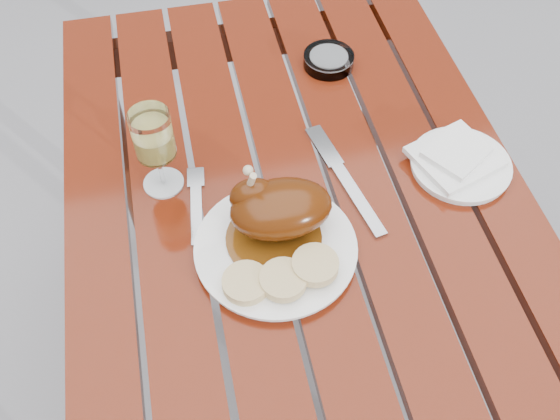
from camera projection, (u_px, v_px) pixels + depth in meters
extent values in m
plane|color=slate|center=(292.00, 371.00, 1.68)|extent=(60.00, 60.00, 0.00)
cube|color=maroon|center=(295.00, 303.00, 1.38)|extent=(0.80, 1.20, 0.75)
cylinder|color=white|center=(276.00, 249.00, 1.01)|extent=(0.29, 0.29, 0.02)
cylinder|color=#582D0A|center=(274.00, 238.00, 1.01)|extent=(0.16, 0.16, 0.00)
ellipsoid|color=#582106|center=(281.00, 209.00, 0.99)|extent=(0.17, 0.11, 0.08)
ellipsoid|color=#582106|center=(253.00, 196.00, 0.99)|extent=(0.08, 0.05, 0.06)
cylinder|color=#C6B28C|center=(249.00, 187.00, 0.98)|extent=(0.02, 0.04, 0.09)
cylinder|color=#DCC786|center=(246.00, 283.00, 0.95)|extent=(0.07, 0.07, 0.02)
cylinder|color=#DCC786|center=(283.00, 280.00, 0.95)|extent=(0.07, 0.07, 0.02)
cylinder|color=#DCC786|center=(315.00, 265.00, 0.96)|extent=(0.07, 0.07, 0.02)
cylinder|color=#D1C65F|center=(156.00, 152.00, 1.03)|extent=(0.08, 0.08, 0.17)
cylinder|color=white|center=(460.00, 165.00, 1.12)|extent=(0.23, 0.23, 0.01)
cube|color=white|center=(455.00, 157.00, 1.11)|extent=(0.17, 0.16, 0.01)
cylinder|color=#B2B7BC|center=(329.00, 60.00, 1.28)|extent=(0.12, 0.12, 0.03)
cube|color=gray|center=(196.00, 208.00, 1.06)|extent=(0.04, 0.15, 0.01)
cube|color=gray|center=(350.00, 186.00, 1.09)|extent=(0.07, 0.23, 0.01)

